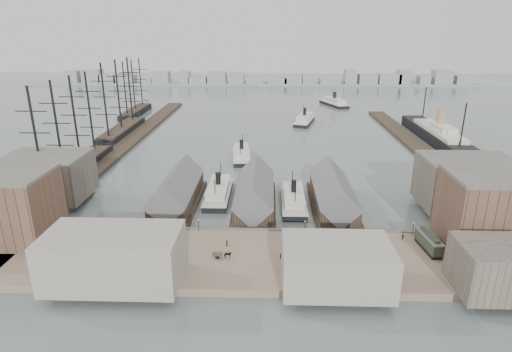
{
  "coord_description": "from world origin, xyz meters",
  "views": [
    {
      "loc": [
        4.83,
        -115.62,
        57.16
      ],
      "look_at": [
        0.0,
        30.0,
        6.0
      ],
      "focal_mm": 30.0,
      "sensor_mm": 36.0,
      "label": 1
    }
  ],
  "objects_px": {
    "tram": "(429,243)",
    "horse_cart_left": "(124,243)",
    "ferry_docked_west": "(218,191)",
    "ocean_steamer": "(438,136)",
    "horse_cart_right": "(297,258)",
    "horse_cart_center": "(225,255)"
  },
  "relations": [
    {
      "from": "horse_cart_left",
      "to": "horse_cart_right",
      "type": "height_order",
      "value": "horse_cart_left"
    },
    {
      "from": "horse_cart_center",
      "to": "horse_cart_right",
      "type": "xyz_separation_m",
      "value": [
        18.18,
        -1.03,
        -0.03
      ]
    },
    {
      "from": "tram",
      "to": "horse_cart_left",
      "type": "relative_size",
      "value": 2.43
    },
    {
      "from": "horse_cart_center",
      "to": "ferry_docked_west",
      "type": "bearing_deg",
      "value": 12.34
    },
    {
      "from": "ocean_steamer",
      "to": "horse_cart_center",
      "type": "distance_m",
      "value": 157.84
    },
    {
      "from": "ferry_docked_west",
      "to": "horse_cart_left",
      "type": "relative_size",
      "value": 5.75
    },
    {
      "from": "ferry_docked_west",
      "to": "horse_cart_center",
      "type": "relative_size",
      "value": 5.59
    },
    {
      "from": "ocean_steamer",
      "to": "horse_cart_left",
      "type": "xyz_separation_m",
      "value": [
        -125.52,
        -118.35,
        -0.98
      ]
    },
    {
      "from": "horse_cart_left",
      "to": "ocean_steamer",
      "type": "bearing_deg",
      "value": -34.0
    },
    {
      "from": "tram",
      "to": "horse_cart_right",
      "type": "height_order",
      "value": "tram"
    },
    {
      "from": "tram",
      "to": "horse_cart_center",
      "type": "height_order",
      "value": "tram"
    },
    {
      "from": "ferry_docked_west",
      "to": "horse_cart_right",
      "type": "height_order",
      "value": "ferry_docked_west"
    },
    {
      "from": "ferry_docked_west",
      "to": "horse_cart_center",
      "type": "bearing_deg",
      "value": -81.34
    },
    {
      "from": "ferry_docked_west",
      "to": "tram",
      "type": "distance_m",
      "value": 71.04
    },
    {
      "from": "ocean_steamer",
      "to": "tram",
      "type": "relative_size",
      "value": 7.54
    },
    {
      "from": "ocean_steamer",
      "to": "horse_cart_center",
      "type": "height_order",
      "value": "ocean_steamer"
    },
    {
      "from": "ferry_docked_west",
      "to": "horse_cart_center",
      "type": "height_order",
      "value": "ferry_docked_west"
    },
    {
      "from": "ferry_docked_west",
      "to": "tram",
      "type": "relative_size",
      "value": 2.36
    },
    {
      "from": "ocean_steamer",
      "to": "horse_cart_left",
      "type": "distance_m",
      "value": 172.52
    },
    {
      "from": "ferry_docked_west",
      "to": "ocean_steamer",
      "type": "bearing_deg",
      "value": 36.88
    },
    {
      "from": "tram",
      "to": "horse_cart_right",
      "type": "bearing_deg",
      "value": -174.9
    },
    {
      "from": "ferry_docked_west",
      "to": "horse_cart_left",
      "type": "xyz_separation_m",
      "value": [
        -20.52,
        -39.58,
        0.49
      ]
    }
  ]
}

